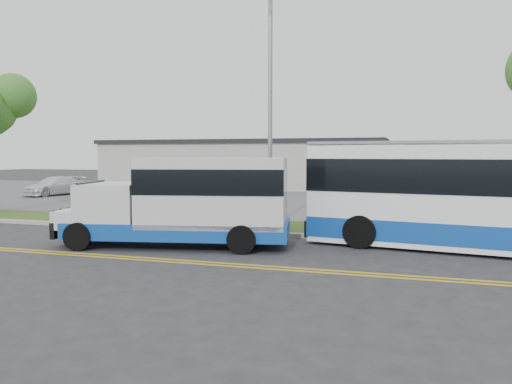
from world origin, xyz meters
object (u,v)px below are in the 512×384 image
(shuttle_bus, at_px, (192,199))
(transit_bus, at_px, (512,196))
(streetlight_near, at_px, (270,100))
(parked_car_b, at_px, (54,186))
(pedestrian, at_px, (80,199))
(parked_car_a, at_px, (177,190))

(shuttle_bus, relative_size, transit_bus, 0.62)
(streetlight_near, distance_m, parked_car_b, 22.52)
(streetlight_near, distance_m, pedestrian, 10.73)
(streetlight_near, height_order, parked_car_a, streetlight_near)
(streetlight_near, height_order, shuttle_bus, streetlight_near)
(pedestrian, distance_m, parked_car_b, 13.68)
(shuttle_bus, xyz_separation_m, pedestrian, (-8.30, 5.30, -0.67))
(streetlight_near, relative_size, shuttle_bus, 1.19)
(pedestrian, height_order, parked_car_a, pedestrian)
(shuttle_bus, distance_m, pedestrian, 9.87)
(shuttle_bus, height_order, parked_car_a, shuttle_bus)
(pedestrian, bearing_deg, parked_car_b, -67.61)
(parked_car_b, bearing_deg, streetlight_near, -17.39)
(pedestrian, bearing_deg, parked_car_a, -119.36)
(transit_bus, bearing_deg, parked_car_a, 154.08)
(parked_car_a, bearing_deg, transit_bus, -46.47)
(transit_bus, height_order, parked_car_b, transit_bus)
(parked_car_a, distance_m, parked_car_b, 10.74)
(shuttle_bus, bearing_deg, transit_bus, -0.10)
(shuttle_bus, xyz_separation_m, parked_car_b, (-17.82, 15.12, -0.80))
(streetlight_near, xyz_separation_m, parked_car_a, (-8.66, 9.22, -4.45))
(transit_bus, xyz_separation_m, pedestrian, (-18.27, 3.36, -0.86))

